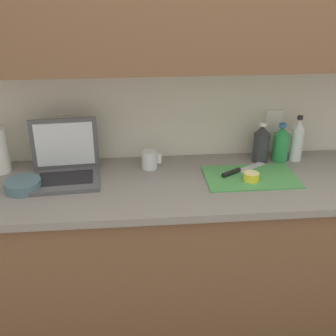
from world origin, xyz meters
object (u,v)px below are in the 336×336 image
Objects in this scene: bottle_green_soda at (297,140)px; bottle_water_clear at (261,144)px; cutting_board at (250,177)px; laptop at (65,165)px; measuring_cup at (150,160)px; bowl_white at (23,185)px; bottle_oil_tall at (281,144)px; knife at (237,171)px; lemon_half_cut at (251,176)px.

bottle_green_soda is 1.13× the size of bottle_water_clear.
laptop is at bearing 174.43° from cutting_board.
laptop is 3.32× the size of measuring_cup.
bowl_white is (-1.34, -0.22, -0.08)m from bottle_green_soda.
laptop is 0.98m from bottle_water_clear.
bottle_oil_tall reaches higher than bowl_white.
bowl_white is (-1.15, -0.22, -0.07)m from bottle_water_clear.
bowl_white is at bearing -161.86° from measuring_cup.
bottle_green_soda is at bearing 33.46° from cutting_board.
knife is 1.58× the size of bowl_white.
laptop is 1.63× the size of bottle_oil_tall.
bottle_water_clear is (0.97, 0.10, 0.03)m from laptop.
knife is at bearing -151.11° from bottle_oil_tall.
bottle_green_soda reaches higher than bottle_water_clear.
laptop is 1.37× the size of bottle_green_soda.
knife is at bearing -157.38° from bottle_green_soda.
bottle_water_clear is (0.10, 0.19, 0.09)m from cutting_board.
laptop reaches higher than bowl_white.
bottle_green_soda reaches higher than measuring_cup.
bottle_water_clear is (-0.10, 0.00, 0.00)m from bottle_oil_tall.
laptop is 1.30× the size of knife.
laptop is at bearing -173.87° from bottle_water_clear.
lemon_half_cut is at bearing -115.36° from bottle_water_clear.
knife is 0.38m from bottle_green_soda.
bowl_white is (-0.58, -0.19, -0.02)m from measuring_cup.
laptop is 0.41m from measuring_cup.
bottle_green_soda is 2.42× the size of measuring_cup.
cutting_board is 5.84× the size of lemon_half_cut.
bottle_oil_tall is at bearing 43.11° from cutting_board.
bottle_green_soda is 1.19× the size of bottle_oil_tall.
bottle_green_soda is 1.50× the size of bowl_white.
knife is (-0.06, 0.05, 0.01)m from cutting_board.
bowl_white is (-1.04, 0.01, -0.00)m from lemon_half_cut.
laptop is 1.55× the size of bottle_water_clear.
laptop is 4.41× the size of lemon_half_cut.
cutting_board is at bearing -18.42° from measuring_cup.
bowl_white reaches higher than knife.
bottle_green_soda is (0.34, 0.14, 0.09)m from knife.
laptop is at bearing 33.57° from bowl_white.
measuring_cup reaches higher than lemon_half_cut.
bottle_oil_tall is 2.04× the size of measuring_cup.
bottle_green_soda is at bearing -0.00° from bottle_water_clear.
measuring_cup is (-0.46, 0.20, 0.02)m from lemon_half_cut.
knife is at bearing -6.86° from laptop.
bottle_oil_tall is 0.68m from measuring_cup.
lemon_half_cut reaches higher than knife.
lemon_half_cut is at bearing -0.47° from bowl_white.
bottle_water_clear is 1.32× the size of bowl_white.
bowl_white reaches higher than lemon_half_cut.
bottle_oil_tall is 0.95× the size of bottle_water_clear.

